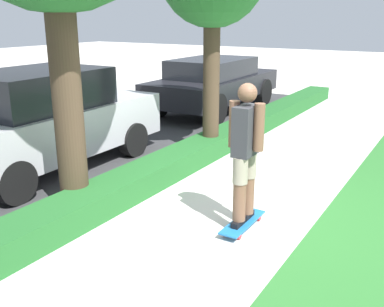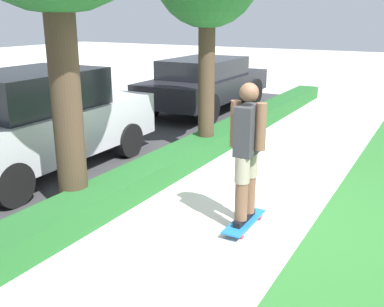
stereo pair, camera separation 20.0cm
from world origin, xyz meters
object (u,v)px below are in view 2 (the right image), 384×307
Objects in this scene: parked_car_middle at (38,121)px; parked_car_rear at (205,82)px; skateboard at (244,222)px; skater_person at (247,150)px.

parked_car_rear is (5.82, -0.09, -0.08)m from parked_car_middle.
parked_car_middle reaches higher than skateboard.
skater_person reaches higher than parked_car_middle.
skateboard is at bearing -149.40° from parked_car_rear.
parked_car_middle is at bearing 178.14° from parked_car_rear.
skater_person is 3.88m from parked_car_middle.
parked_car_rear is at bearing 31.57° from skateboard.
skater_person is at bearing -95.68° from parked_car_middle.
skater_person is 0.36× the size of parked_car_rear.
parked_car_rear is at bearing 31.57° from skater_person.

